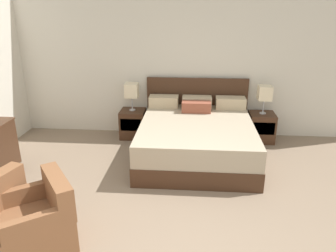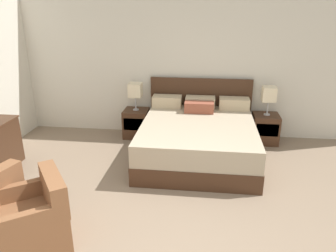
% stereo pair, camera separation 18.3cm
% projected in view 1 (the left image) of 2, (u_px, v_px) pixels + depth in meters
% --- Properties ---
extents(wall_back, '(7.32, 0.06, 2.70)m').
position_uv_depth(wall_back, '(183.00, 63.00, 5.99)').
color(wall_back, silver).
rests_on(wall_back, ground).
extents(bed, '(1.86, 2.10, 1.10)m').
position_uv_depth(bed, '(196.00, 137.00, 5.33)').
color(bed, '#422819').
rests_on(bed, ground).
extents(nightstand_left, '(0.45, 0.44, 0.52)m').
position_uv_depth(nightstand_left, '(133.00, 124.00, 6.14)').
color(nightstand_left, '#422819').
rests_on(nightstand_left, ground).
extents(nightstand_right, '(0.45, 0.44, 0.52)m').
position_uv_depth(nightstand_right, '(261.00, 127.00, 5.97)').
color(nightstand_right, '#422819').
rests_on(nightstand_right, ground).
extents(table_lamp_left, '(0.23, 0.23, 0.51)m').
position_uv_depth(table_lamp_left, '(132.00, 91.00, 5.92)').
color(table_lamp_left, '#B7B7BC').
rests_on(table_lamp_left, nightstand_left).
extents(table_lamp_right, '(0.23, 0.23, 0.51)m').
position_uv_depth(table_lamp_right, '(265.00, 93.00, 5.75)').
color(table_lamp_right, '#B7B7BC').
rests_on(table_lamp_right, nightstand_right).
extents(armchair_companion, '(0.96, 0.96, 0.76)m').
position_uv_depth(armchair_companion, '(38.00, 224.00, 3.29)').
color(armchair_companion, brown).
rests_on(armchair_companion, ground).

